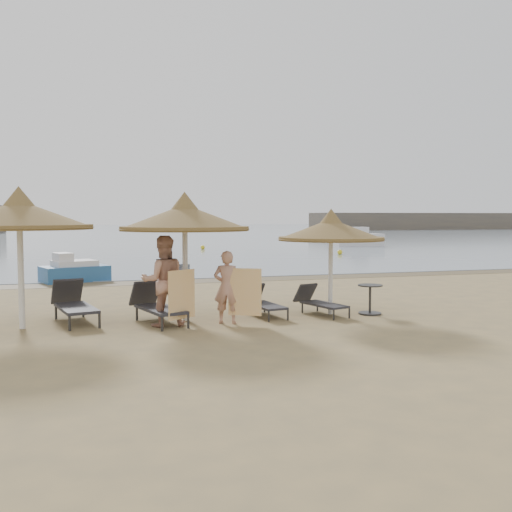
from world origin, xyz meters
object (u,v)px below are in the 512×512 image
at_px(palapa_right, 331,230).
at_px(lounger_far_left, 73,303).
at_px(lounger_near_right, 262,302).
at_px(lounger_far_right, 318,301).
at_px(side_table, 370,300).
at_px(palapa_left, 19,215).
at_px(palapa_center, 185,218).
at_px(person_right, 227,281).
at_px(pedal_boat, 74,271).
at_px(lounger_near_left, 156,304).
at_px(person_left, 163,274).

relative_size(palapa_right, lounger_far_left, 1.20).
relative_size(lounger_near_right, lounger_far_right, 1.02).
distance_m(lounger_near_right, side_table, 2.67).
bearing_deg(palapa_left, palapa_center, -0.30).
bearing_deg(person_right, lounger_far_right, -145.00).
bearing_deg(pedal_boat, lounger_near_left, -96.46).
xyz_separation_m(palapa_center, lounger_far_left, (-2.48, 0.63, -1.94)).
bearing_deg(lounger_far_left, person_left, -44.32).
bearing_deg(lounger_near_left, lounger_near_right, -12.02).
bearing_deg(palapa_right, lounger_far_right, 164.80).
bearing_deg(lounger_near_right, palapa_left, 172.73).
bearing_deg(lounger_near_left, palapa_center, -15.90).
xyz_separation_m(lounger_near_right, side_table, (2.60, -0.59, 0.01)).
distance_m(palapa_center, side_table, 4.94).
height_order(palapa_right, person_right, palapa_right).
distance_m(lounger_far_right, person_left, 3.97).
distance_m(palapa_left, person_right, 4.64).
relative_size(lounger_near_right, pedal_boat, 0.65).
height_order(palapa_center, lounger_far_left, palapa_center).
relative_size(lounger_far_right, person_right, 0.88).
bearing_deg(lounger_far_left, palapa_left, -162.65).
relative_size(palapa_center, lounger_far_left, 1.37).
distance_m(person_left, person_right, 1.42).
xyz_separation_m(lounger_far_right, person_left, (-3.85, -0.48, 0.83)).
xyz_separation_m(palapa_left, palapa_center, (3.52, -0.02, -0.06)).
bearing_deg(palapa_right, lounger_near_left, 178.25).
bearing_deg(lounger_far_left, lounger_near_right, -19.05).
relative_size(palapa_left, person_left, 1.33).
xyz_separation_m(person_left, pedal_boat, (-2.13, 9.55, -0.75)).
bearing_deg(lounger_far_right, person_right, 176.51).
xyz_separation_m(palapa_right, pedal_boat, (-6.27, 9.14, -1.67)).
xyz_separation_m(lounger_near_right, pedal_boat, (-4.59, 8.84, 0.07)).
distance_m(lounger_near_right, person_left, 2.69).
bearing_deg(lounger_near_right, palapa_center, 176.27).
height_order(lounger_far_left, pedal_boat, pedal_boat).
bearing_deg(person_right, palapa_left, 13.83).
bearing_deg(pedal_boat, palapa_center, -92.44).
distance_m(lounger_far_left, lounger_far_right, 5.81).
bearing_deg(palapa_left, pedal_boat, 84.84).
distance_m(palapa_left, palapa_right, 7.09).
height_order(palapa_right, lounger_near_left, palapa_right).
bearing_deg(palapa_right, lounger_near_right, 169.91).
distance_m(lounger_near_right, lounger_far_right, 1.41).
bearing_deg(person_left, palapa_right, -174.54).
bearing_deg(side_table, lounger_near_right, 167.32).
bearing_deg(lounger_near_right, person_left, -172.90).
distance_m(palapa_left, lounger_far_right, 7.12).
height_order(palapa_center, lounger_far_right, palapa_center).
relative_size(side_table, pedal_boat, 0.28).
distance_m(palapa_center, lounger_far_right, 3.86).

